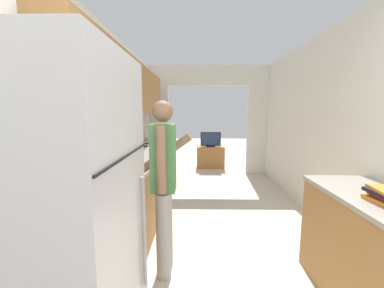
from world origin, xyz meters
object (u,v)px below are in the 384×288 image
Objects in this scene: person at (164,185)px; tv_cabinet at (210,157)px; refrigerator at (55,231)px; range_oven at (153,169)px; television at (211,140)px.

person is 4.19m from tv_cabinet.
refrigerator reaches higher than range_oven.
refrigerator is 1.73× the size of range_oven.
tv_cabinet is (1.16, 1.98, -0.17)m from range_oven.
range_oven is 1.43× the size of tv_cabinet.
television reaches higher than tv_cabinet.
person reaches higher than television.
refrigerator is 3.05m from range_oven.
refrigerator is 5.15m from tv_cabinet.
television is (0.66, 4.06, -0.09)m from person.
refrigerator is 1.13× the size of person.
television is (-0.00, -0.04, 0.47)m from tv_cabinet.
range_oven is at bearing -120.39° from tv_cabinet.
person is (0.43, 0.90, -0.05)m from refrigerator.
television is at bearing -90.00° from tv_cabinet.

